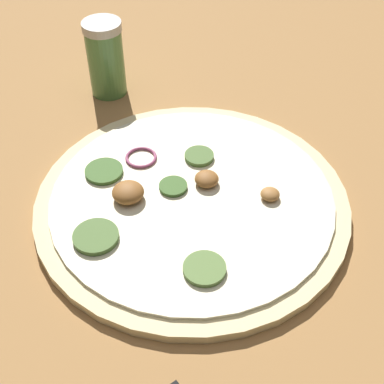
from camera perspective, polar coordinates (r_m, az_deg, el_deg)
ground_plane at (r=0.63m, az=0.00°, el=-1.42°), size 3.00×3.00×0.00m
pizza at (r=0.62m, az=-0.18°, el=-0.92°), size 0.36×0.36×0.03m
spice_jar at (r=0.79m, az=-9.20°, el=13.92°), size 0.05×0.05×0.11m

